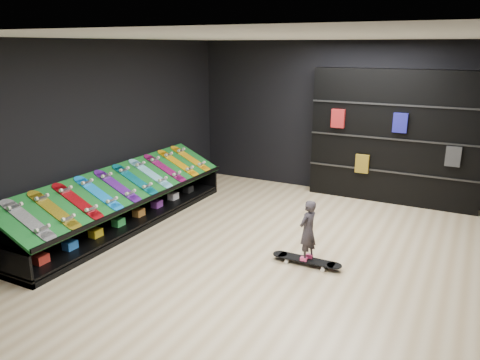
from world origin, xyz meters
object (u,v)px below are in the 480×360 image
at_px(back_shelving, 395,137).
at_px(child, 307,242).
at_px(floor_skateboard, 306,262).
at_px(display_rack, 125,210).

relative_size(back_shelving, child, 6.14).
distance_m(floor_skateboard, child, 0.30).
bearing_deg(display_rack, child, -0.71).
bearing_deg(floor_skateboard, child, 0.00).
xyz_separation_m(back_shelving, child, (-0.49, -3.36, -0.90)).
xyz_separation_m(display_rack, child, (3.20, -0.04, 0.09)).
relative_size(display_rack, back_shelving, 1.45).
distance_m(display_rack, floor_skateboard, 3.21).
height_order(display_rack, floor_skateboard, display_rack).
bearing_deg(child, floor_skateboard, 180.00).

